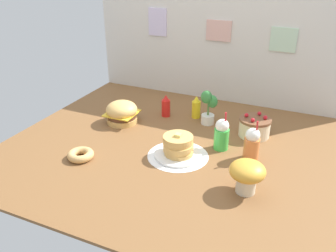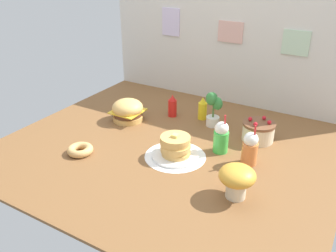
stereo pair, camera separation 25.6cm
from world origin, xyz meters
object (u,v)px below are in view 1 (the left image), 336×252
(donut_pink_glaze, at_px, (81,155))
(mushroom_stool, at_px, (247,174))
(layer_cake, at_px, (255,127))
(potted_plant, at_px, (208,106))
(pancake_stack, at_px, (178,147))
(ketchup_bottle, at_px, (166,106))
(cream_soda_cup, at_px, (222,134))
(orange_float_cup, at_px, (252,144))
(mustard_bottle, at_px, (196,108))
(burger, at_px, (122,112))

(donut_pink_glaze, height_order, mushroom_stool, mushroom_stool)
(layer_cake, bearing_deg, potted_plant, 171.86)
(pancake_stack, bearing_deg, potted_plant, 87.75)
(ketchup_bottle, height_order, cream_soda_cup, cream_soda_cup)
(orange_float_cup, relative_size, potted_plant, 0.98)
(mustard_bottle, xyz_separation_m, mushroom_stool, (0.63, -0.87, 0.04))
(pancake_stack, relative_size, ketchup_bottle, 1.70)
(cream_soda_cup, bearing_deg, orange_float_cup, -13.05)
(cream_soda_cup, bearing_deg, burger, 174.09)
(mustard_bottle, xyz_separation_m, potted_plant, (0.13, -0.08, 0.07))
(burger, relative_size, pancake_stack, 0.78)
(layer_cake, bearing_deg, burger, -168.94)
(mustard_bottle, distance_m, cream_soda_cup, 0.56)
(burger, xyz_separation_m, ketchup_bottle, (0.28, 0.26, 0.00))
(mustard_bottle, bearing_deg, mushroom_stool, -54.16)
(ketchup_bottle, xyz_separation_m, cream_soda_cup, (0.60, -0.36, 0.02))
(ketchup_bottle, bearing_deg, mustard_bottle, 17.41)
(orange_float_cup, bearing_deg, potted_plant, 137.64)
(potted_plant, height_order, mushroom_stool, potted_plant)
(burger, relative_size, orange_float_cup, 0.88)
(ketchup_bottle, distance_m, cream_soda_cup, 0.70)
(cream_soda_cup, height_order, mushroom_stool, cream_soda_cup)
(burger, xyz_separation_m, mushroom_stool, (1.16, -0.53, 0.04))
(mushroom_stool, bearing_deg, mustard_bottle, 125.84)
(layer_cake, height_order, ketchup_bottle, ketchup_bottle)
(orange_float_cup, bearing_deg, donut_pink_glaze, -156.12)
(donut_pink_glaze, bearing_deg, cream_soda_cup, 31.97)
(orange_float_cup, distance_m, potted_plant, 0.61)
(burger, height_order, orange_float_cup, orange_float_cup)
(ketchup_bottle, bearing_deg, burger, -136.79)
(cream_soda_cup, height_order, potted_plant, potted_plant)
(potted_plant, bearing_deg, donut_pink_glaze, -125.34)
(ketchup_bottle, xyz_separation_m, mushroom_stool, (0.88, -0.79, 0.04))
(donut_pink_glaze, xyz_separation_m, mushroom_stool, (1.13, 0.09, 0.10))
(burger, xyz_separation_m, pancake_stack, (0.64, -0.32, -0.02))
(layer_cake, height_order, mustard_bottle, mustard_bottle)
(potted_plant, bearing_deg, layer_cake, -8.14)
(orange_float_cup, bearing_deg, burger, 172.60)
(ketchup_bottle, bearing_deg, donut_pink_glaze, -105.63)
(burger, height_order, mushroom_stool, mushroom_stool)
(layer_cake, xyz_separation_m, donut_pink_glaze, (-1.02, -0.83, -0.05))
(pancake_stack, distance_m, potted_plant, 0.59)
(burger, height_order, pancake_stack, burger)
(burger, bearing_deg, donut_pink_glaze, -86.82)
(layer_cake, distance_m, potted_plant, 0.41)
(potted_plant, relative_size, mushroom_stool, 1.39)
(mustard_bottle, xyz_separation_m, orange_float_cup, (0.58, -0.49, 0.02))
(burger, relative_size, cream_soda_cup, 0.88)
(ketchup_bottle, xyz_separation_m, potted_plant, (0.38, -0.00, 0.07))
(layer_cake, relative_size, cream_soda_cup, 0.83)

